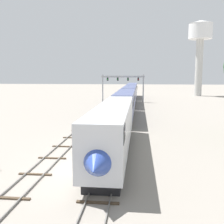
# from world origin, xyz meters

# --- Properties ---
(ground_plane) EXTENTS (400.00, 400.00, 0.00)m
(ground_plane) POSITION_xyz_m (0.00, 0.00, 0.00)
(ground_plane) COLOR gray
(track_main) EXTENTS (2.60, 200.00, 0.16)m
(track_main) POSITION_xyz_m (2.00, 60.00, 0.07)
(track_main) COLOR slate
(track_main) RESTS_ON ground
(track_near) EXTENTS (2.60, 160.00, 0.16)m
(track_near) POSITION_xyz_m (-3.50, 40.00, 0.07)
(track_near) COLOR slate
(track_near) RESTS_ON ground
(passenger_train) EXTENTS (3.04, 85.93, 4.80)m
(passenger_train) POSITION_xyz_m (2.00, 36.59, 2.60)
(passenger_train) COLOR silver
(passenger_train) RESTS_ON ground
(signal_gantry) EXTENTS (12.10, 0.49, 7.79)m
(signal_gantry) POSITION_xyz_m (-0.25, 53.81, 5.72)
(signal_gantry) COLOR #999BA0
(signal_gantry) RESTS_ON ground
(water_tower) EXTENTS (8.50, 8.50, 27.01)m
(water_tower) POSITION_xyz_m (25.96, 79.51, 20.62)
(water_tower) COLOR beige
(water_tower) RESTS_ON ground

